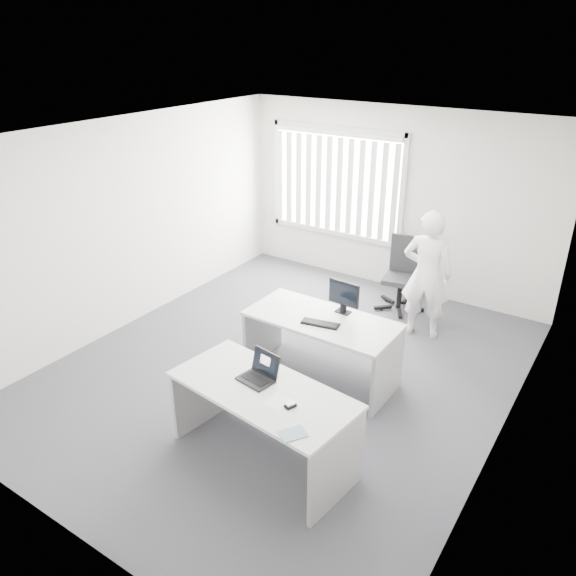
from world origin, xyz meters
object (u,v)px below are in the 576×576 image
Objects in this scene: monitor at (344,297)px; person at (427,275)px; desk_near at (263,408)px; office_chair at (401,286)px; desk_far at (321,335)px; laptop at (255,369)px.

person is at bearing 74.57° from monitor.
desk_near is 1.81m from monitor.
person is at bearing -56.35° from office_chair.
desk_far is 5.36× the size of laptop.
laptop reaches higher than desk_near.
office_chair is at bearing 89.67° from desk_far.
desk_near is 3.18m from person.
person is at bearing 70.51° from desk_far.
office_chair reaches higher than desk_far.
desk_near is 4.75× the size of monitor.
desk_near is 5.70× the size of laptop.
office_chair is 0.62× the size of person.
laptop is 0.83× the size of monitor.
desk_far is at bearing 106.55° from desk_near.
desk_near is at bearing -16.20° from laptop.
monitor is at bearing 64.76° from desk_far.
monitor is (-0.48, -1.39, 0.11)m from person.
office_chair is at bearing 100.35° from desk_near.
laptop is 1.70m from monitor.
office_chair is at bearing 96.16° from monitor.
laptop is (-0.12, 0.06, 0.35)m from desk_near.
desk_near is at bearing -82.58° from monitor.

